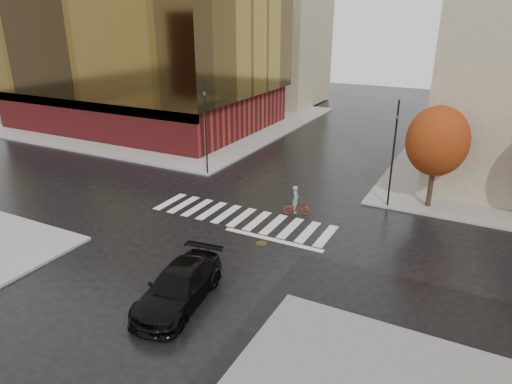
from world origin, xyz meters
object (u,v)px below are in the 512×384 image
traffic_light_nw (205,120)px  traffic_light_ne (394,148)px  sedan (179,287)px  fire_hydrant (202,151)px  cyclist (296,205)px

traffic_light_nw → traffic_light_ne: (13.95, -0.00, -0.30)m
traffic_light_nw → traffic_light_ne: traffic_light_nw is taller
sedan → traffic_light_ne: size_ratio=0.81×
traffic_light_nw → fire_hydrant: bearing=-126.2°
traffic_light_nw → fire_hydrant: 6.04m
traffic_light_nw → traffic_light_ne: bearing=105.3°
cyclist → fire_hydrant: cyclist is taller
cyclist → traffic_light_ne: 7.00m
sedan → cyclist: cyclist is taller
traffic_light_nw → fire_hydrant: traffic_light_nw is taller
traffic_light_nw → traffic_light_ne: size_ratio=1.07×
traffic_light_nw → fire_hydrant: (-2.95, 3.70, -3.76)m
sedan → fire_hydrant: 21.68m
sedan → traffic_light_nw: 17.36m
sedan → traffic_light_nw: traffic_light_nw is taller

